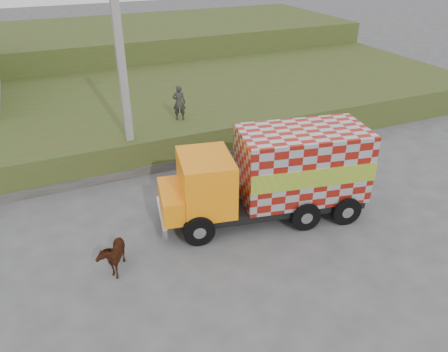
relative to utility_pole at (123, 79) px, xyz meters
name	(u,v)px	position (x,y,z in m)	size (l,w,h in m)	color
ground	(192,221)	(1.00, -4.60, -4.08)	(120.00, 120.00, 0.00)	#474749
embankment	(126,111)	(1.00, 5.40, -3.33)	(40.00, 12.00, 1.50)	#2D4F1A
embankment_far	(89,50)	(1.00, 17.40, -2.58)	(40.00, 12.00, 3.00)	#2D4F1A
retaining_strip	(112,175)	(-1.00, -0.40, -3.88)	(16.00, 0.50, 0.40)	#595651
utility_pole	(123,79)	(0.00, 0.00, 0.00)	(1.20, 0.30, 8.00)	gray
cargo_truck	(275,174)	(3.86, -5.40, -2.41)	(7.55, 3.65, 3.24)	black
cow	(113,253)	(-2.05, -6.06, -3.49)	(0.63, 1.39, 1.18)	#311A0C
pedestrian	(179,103)	(2.65, 1.30, -1.76)	(0.59, 0.39, 1.63)	#302E2B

